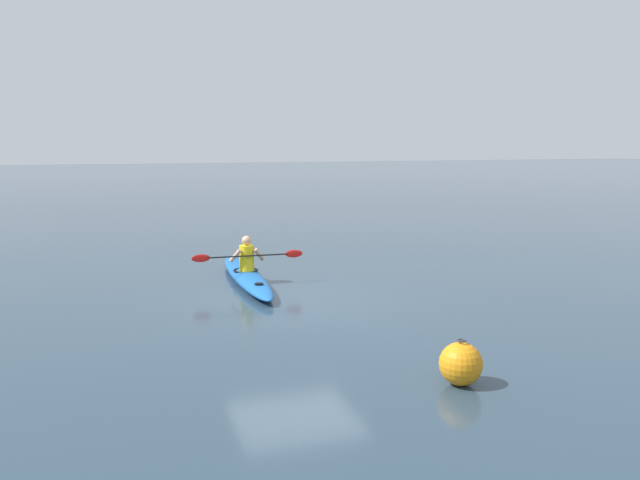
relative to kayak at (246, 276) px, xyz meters
The scene contains 4 objects.
ground_plane 2.10m from the kayak, 105.48° to the left, with size 160.00×160.00×0.00m, color #283D4C.
kayak is the anchor object (origin of this frame).
kayaker 0.50m from the kayak, 88.59° to the left, with size 2.46×0.41×0.79m.
mooring_buoy_white_far 7.27m from the kayak, 100.92° to the left, with size 0.57×0.57×0.61m.
Camera 1 is at (3.48, 12.51, 3.17)m, focal length 37.50 mm.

